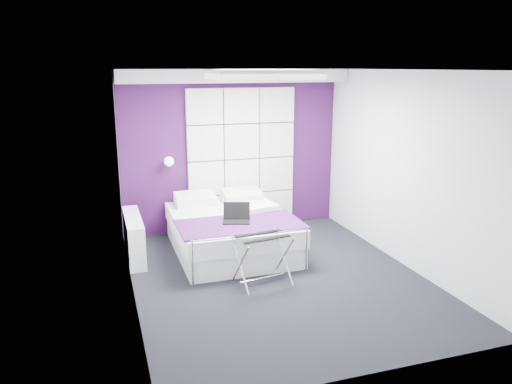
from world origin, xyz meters
TOP-DOWN VIEW (x-y plane):
  - floor at (0.00, 0.00)m, footprint 4.40×4.40m
  - ceiling at (0.00, 0.00)m, footprint 4.40×4.40m
  - wall_back at (0.00, 2.20)m, footprint 3.60×0.00m
  - wall_left at (-1.80, 0.00)m, footprint 0.00×4.40m
  - wall_right at (1.80, 0.00)m, footprint 0.00×4.40m
  - accent_wall at (0.00, 2.19)m, footprint 3.58×0.02m
  - soffit at (0.00, 1.95)m, footprint 3.58×0.50m
  - headboard at (0.15, 2.14)m, footprint 1.80×0.08m
  - skylight at (0.00, 0.60)m, footprint 1.36×0.86m
  - wall_lamp at (-1.05, 2.06)m, footprint 0.15×0.15m
  - radiator at (-1.69, 1.30)m, footprint 0.22×1.20m
  - bed at (-0.32, 1.13)m, footprint 1.68×2.03m
  - nightstand at (-0.63, 2.02)m, footprint 0.47×0.37m
  - luggage_rack at (-0.24, -0.10)m, footprint 0.63×0.47m
  - laptop at (-0.35, 0.74)m, footprint 0.37×0.26m

SIDE VIEW (x-z plane):
  - floor at x=0.00m, z-range 0.00..0.00m
  - radiator at x=-1.69m, z-range 0.00..0.60m
  - bed at x=-0.32m, z-range -0.06..0.66m
  - luggage_rack at x=-0.24m, z-range 0.00..0.62m
  - nightstand at x=-0.63m, z-range 0.55..0.60m
  - laptop at x=-0.35m, z-range 0.50..0.76m
  - headboard at x=0.15m, z-range 0.02..2.32m
  - wall_lamp at x=-1.05m, z-range 1.15..1.29m
  - wall_left at x=-1.80m, z-range -0.90..3.50m
  - wall_right at x=1.80m, z-range -0.90..3.50m
  - accent_wall at x=0.00m, z-range 0.01..2.59m
  - wall_back at x=0.00m, z-range -0.50..3.10m
  - soffit at x=0.00m, z-range 2.40..2.60m
  - skylight at x=0.00m, z-range 2.49..2.61m
  - ceiling at x=0.00m, z-range 2.60..2.60m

